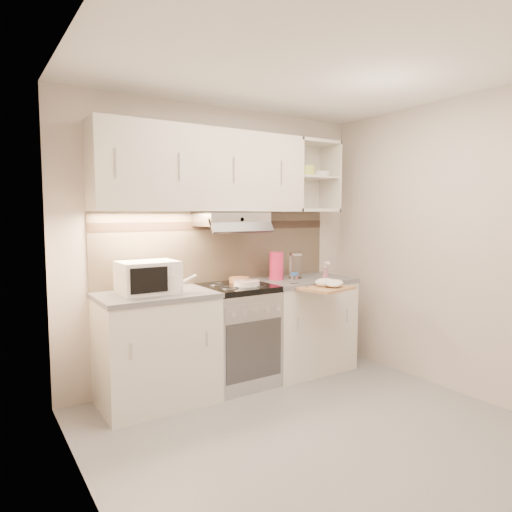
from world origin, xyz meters
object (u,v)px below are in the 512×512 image
at_px(pink_pitcher, 276,266).
at_px(cutting_board, 324,288).
at_px(glass_jar, 296,265).
at_px(electric_range, 237,334).
at_px(microwave, 148,277).
at_px(watering_can, 174,283).
at_px(plate_stack, 247,283).
at_px(spray_bottle, 325,272).

bearing_deg(pink_pitcher, cutting_board, -78.09).
bearing_deg(glass_jar, electric_range, -175.27).
bearing_deg(microwave, pink_pitcher, 1.63).
relative_size(watering_can, pink_pitcher, 1.01).
xyz_separation_m(plate_stack, cutting_board, (0.60, -0.34, -0.05)).
distance_m(watering_can, pink_pitcher, 1.13).
height_order(plate_stack, cutting_board, plate_stack).
height_order(plate_stack, spray_bottle, spray_bottle).
relative_size(microwave, plate_stack, 2.00).
bearing_deg(cutting_board, pink_pitcher, 97.48).
xyz_separation_m(microwave, glass_jar, (1.50, 0.03, -0.00)).
relative_size(pink_pitcher, cutting_board, 0.63).
bearing_deg(electric_range, cutting_board, -32.38).
bearing_deg(pink_pitcher, spray_bottle, -45.73).
height_order(pink_pitcher, spray_bottle, pink_pitcher).
xyz_separation_m(electric_range, pink_pitcher, (0.49, 0.08, 0.58)).
bearing_deg(spray_bottle, cutting_board, -125.59).
bearing_deg(glass_jar, pink_pitcher, 174.72).
relative_size(plate_stack, spray_bottle, 1.19).
bearing_deg(microwave, plate_stack, -7.59).
height_order(electric_range, spray_bottle, spray_bottle).
distance_m(pink_pitcher, glass_jar, 0.22).
relative_size(watering_can, cutting_board, 0.63).
bearing_deg(electric_range, plate_stack, -54.43).
bearing_deg(plate_stack, microwave, 173.16).
bearing_deg(electric_range, microwave, 178.25).
relative_size(electric_range, watering_can, 3.34).
xyz_separation_m(glass_jar, spray_bottle, (0.15, -0.27, -0.05)).
distance_m(microwave, spray_bottle, 1.67).
distance_m(glass_jar, spray_bottle, 0.31).
height_order(microwave, cutting_board, microwave).
xyz_separation_m(electric_range, spray_bottle, (0.85, -0.21, 0.52)).
bearing_deg(glass_jar, watering_can, -173.60).
xyz_separation_m(pink_pitcher, spray_bottle, (0.36, -0.29, -0.06)).
relative_size(plate_stack, cutting_board, 0.53).
height_order(plate_stack, pink_pitcher, pink_pitcher).
relative_size(pink_pitcher, spray_bottle, 1.40).
xyz_separation_m(pink_pitcher, glass_jar, (0.21, -0.02, -0.01)).
distance_m(microwave, plate_stack, 0.87).
bearing_deg(cutting_board, electric_range, 136.07).
distance_m(electric_range, pink_pitcher, 0.76).
xyz_separation_m(pink_pitcher, cutting_board, (0.17, -0.49, -0.16)).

